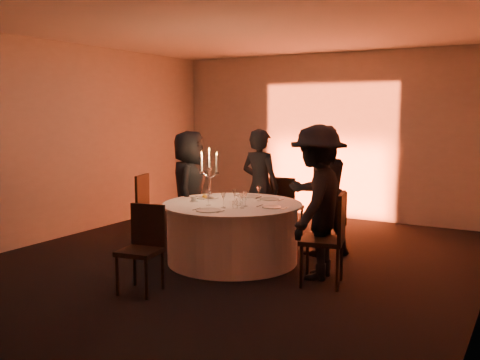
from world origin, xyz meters
The scene contains 31 objects.
floor centered at (0.00, 0.00, 0.00)m, with size 7.00×7.00×0.00m, color black.
ceiling centered at (0.00, 0.00, 3.00)m, with size 7.00×7.00×0.00m, color silver.
wall_back centered at (0.00, 3.50, 1.50)m, with size 7.00×7.00×0.00m, color #A7A19B.
wall_left centered at (-3.00, 0.00, 1.50)m, with size 7.00×7.00×0.00m, color #A7A19B.
uplighter_fixture centered at (0.00, 3.20, 0.05)m, with size 0.25×0.12×0.10m, color black.
banquet_table centered at (0.00, 0.00, 0.38)m, with size 1.80×1.80×0.77m.
chair_left centered at (-1.71, 0.42, 0.56)m, with size 0.53×0.53×0.99m.
chair_back_left centered at (0.03, 1.55, 0.54)m, with size 0.42×0.42×0.95m.
chair_back_right centered at (0.93, 1.12, 0.48)m, with size 0.52×0.53×0.85m.
chair_right centered at (1.44, -0.29, 0.60)m, with size 0.55×0.55×1.06m.
chair_front centered at (-0.27, -1.45, 0.53)m, with size 0.47×0.47×0.94m.
guest_left centered at (-0.99, 0.44, 0.84)m, with size 0.82×0.53×1.67m, color black.
guest_back_left centered at (-0.15, 1.05, 0.85)m, with size 0.62×0.41×1.70m, color black.
guest_back_right centered at (0.85, 0.90, 0.88)m, with size 0.86×0.67×1.76m, color black.
guest_right centered at (1.20, -0.09, 0.90)m, with size 1.16×0.67×1.80m, color black.
plate_left centered at (-0.53, 0.16, 0.79)m, with size 0.36×0.25×0.08m.
plate_back_left centered at (-0.08, 0.57, 0.78)m, with size 0.36×0.30×0.01m.
plate_back_right centered at (0.29, 0.49, 0.78)m, with size 0.35×0.26×0.01m.
plate_right centered at (0.58, -0.03, 0.78)m, with size 0.36×0.24×0.01m.
plate_front centered at (0.02, -0.60, 0.78)m, with size 0.36×0.30×0.01m.
coffee_cup centered at (-0.50, -0.14, 0.80)m, with size 0.11×0.11×0.07m.
candelabra centered at (-0.41, 0.09, 1.02)m, with size 0.30×0.14×0.70m.
wine_glass_a centered at (0.28, -0.25, 0.91)m, with size 0.07×0.07×0.19m.
wine_glass_b centered at (0.26, -0.12, 0.91)m, with size 0.07×0.07×0.19m.
wine_glass_c centered at (0.07, -0.34, 0.91)m, with size 0.07×0.07×0.19m.
wine_glass_d centered at (-0.18, -0.28, 0.91)m, with size 0.07×0.07×0.19m.
wine_glass_e centered at (0.06, -0.05, 0.91)m, with size 0.07×0.07×0.19m.
wine_glass_f centered at (0.22, 0.33, 0.91)m, with size 0.07×0.07×0.19m.
tumbler_a centered at (0.20, -0.28, 0.82)m, with size 0.07×0.07×0.09m, color white.
tumbler_b centered at (0.01, 0.30, 0.82)m, with size 0.07×0.07×0.09m, color white.
tumbler_c centered at (0.16, -0.12, 0.82)m, with size 0.07×0.07×0.09m, color white.
Camera 1 is at (3.45, -5.85, 1.95)m, focal length 40.00 mm.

